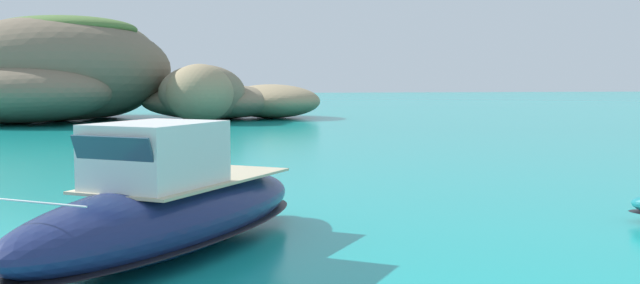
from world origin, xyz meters
TOP-DOWN VIEW (x-y plane):
  - islet_large at (-16.52, 68.76)m, footprint 27.56×28.55m
  - islet_small at (-1.13, 67.26)m, footprint 18.57×17.73m
  - motorboat_navy at (-5.22, 13.68)m, footprint 8.10×9.92m

SIDE VIEW (x-z plane):
  - motorboat_navy at x=-5.22m, z-range -0.49..2.45m
  - islet_small at x=-1.13m, z-range -0.73..4.48m
  - islet_large at x=-16.52m, z-range -0.35..9.47m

